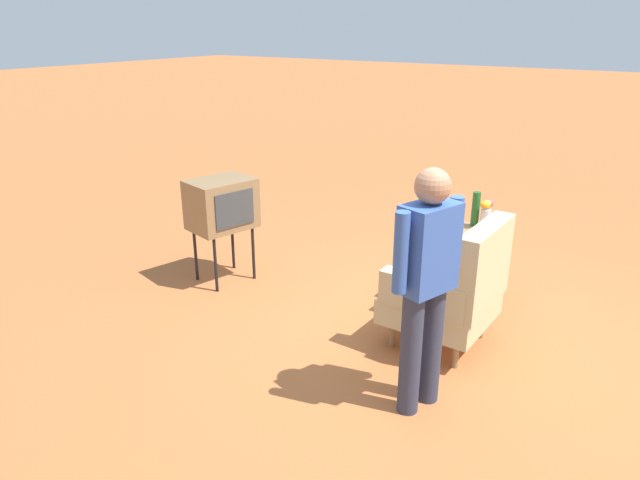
# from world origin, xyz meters

# --- Properties ---
(ground_plane) EXTENTS (60.00, 60.00, 0.00)m
(ground_plane) POSITION_xyz_m (0.00, 0.00, 0.00)
(ground_plane) COLOR #AD6033
(armchair) EXTENTS (0.80, 0.80, 1.06)m
(armchair) POSITION_xyz_m (-0.01, 0.08, 0.50)
(armchair) COLOR #937047
(armchair) RESTS_ON ground
(side_table) EXTENTS (0.56, 0.56, 0.68)m
(side_table) POSITION_xyz_m (-0.83, -0.17, 0.57)
(side_table) COLOR black
(side_table) RESTS_ON ground
(tv_on_stand) EXTENTS (0.69, 0.57, 1.03)m
(tv_on_stand) POSITION_xyz_m (0.02, -2.27, 0.78)
(tv_on_stand) COLOR black
(tv_on_stand) RESTS_ON ground
(person_standing) EXTENTS (0.55, 0.32, 1.64)m
(person_standing) POSITION_xyz_m (0.82, 0.19, 0.94)
(person_standing) COLOR #2D3347
(person_standing) RESTS_ON ground
(bottle_wine_green) EXTENTS (0.07, 0.07, 0.32)m
(bottle_wine_green) POSITION_xyz_m (-1.03, -0.14, 0.84)
(bottle_wine_green) COLOR #1E5623
(bottle_wine_green) RESTS_ON side_table
(soda_can_blue) EXTENTS (0.07, 0.07, 0.12)m
(soda_can_blue) POSITION_xyz_m (-0.70, 0.03, 0.74)
(soda_can_blue) COLOR blue
(soda_can_blue) RESTS_ON side_table
(flower_vase) EXTENTS (0.15, 0.10, 0.27)m
(flower_vase) POSITION_xyz_m (-1.01, -0.03, 0.82)
(flower_vase) COLOR silver
(flower_vase) RESTS_ON side_table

